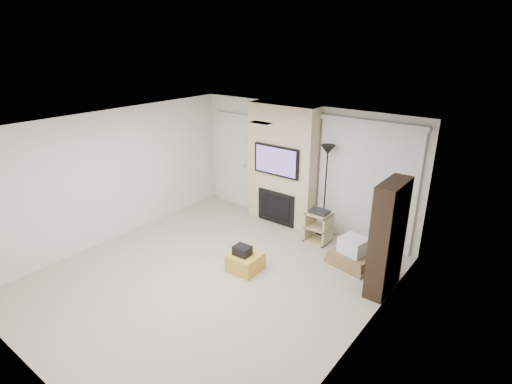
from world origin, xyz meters
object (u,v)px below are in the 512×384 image
Objects in this scene: av_stand at (318,225)px; box_stack at (353,255)px; floor_lamp at (327,165)px; bookshelf at (388,238)px; ottoman at (245,262)px.

av_stand is 0.75× the size of box_stack.
floor_lamp is 1.74m from box_stack.
bookshelf reaches higher than av_stand.
ottoman is 0.76× the size of av_stand.
ottoman is at bearing -137.16° from box_stack.
bookshelf is (1.65, -1.09, -0.56)m from floor_lamp.
box_stack is at bearing 150.46° from bookshelf.
floor_lamp is at bearing 78.69° from ottoman.
bookshelf is (1.58, -0.78, 0.55)m from av_stand.
floor_lamp is 2.06m from bookshelf.
floor_lamp reaches higher than box_stack.
ottoman is 2.40m from floor_lamp.
ottoman is 2.35m from bookshelf.
floor_lamp is at bearing 101.95° from av_stand.
box_stack is (0.97, -0.71, -1.26)m from floor_lamp.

